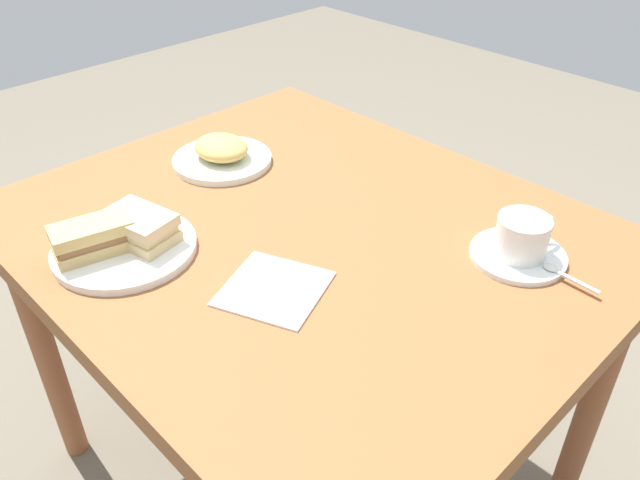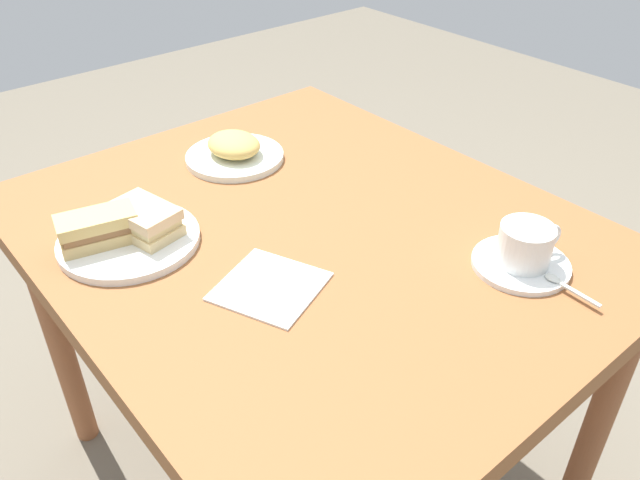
# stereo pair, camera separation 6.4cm
# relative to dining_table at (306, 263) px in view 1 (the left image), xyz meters

# --- Properties ---
(ground_plane) EXTENTS (6.00, 6.00, 0.00)m
(ground_plane) POSITION_rel_dining_table_xyz_m (0.00, 0.00, -0.63)
(ground_plane) COLOR #6D6454
(dining_table) EXTENTS (1.05, 0.87, 0.71)m
(dining_table) POSITION_rel_dining_table_xyz_m (0.00, 0.00, 0.00)
(dining_table) COLOR brown
(dining_table) RESTS_ON ground_plane
(sandwich_plate) EXTENTS (0.24, 0.24, 0.01)m
(sandwich_plate) POSITION_rel_dining_table_xyz_m (0.16, 0.27, 0.09)
(sandwich_plate) COLOR white
(sandwich_plate) RESTS_ON dining_table
(sandwich_front) EXTENTS (0.13, 0.10, 0.05)m
(sandwich_front) POSITION_rel_dining_table_xyz_m (0.15, 0.24, 0.12)
(sandwich_front) COLOR #D5BA80
(sandwich_front) RESTS_ON sandwich_plate
(sandwich_back) EXTENTS (0.09, 0.14, 0.05)m
(sandwich_back) POSITION_rel_dining_table_xyz_m (0.18, 0.31, 0.12)
(sandwich_back) COLOR tan
(sandwich_back) RESTS_ON sandwich_plate
(coffee_saucer) EXTENTS (0.16, 0.16, 0.01)m
(coffee_saucer) POSITION_rel_dining_table_xyz_m (-0.32, -0.19, 0.08)
(coffee_saucer) COLOR white
(coffee_saucer) RESTS_ON dining_table
(coffee_cup) EXTENTS (0.09, 0.12, 0.07)m
(coffee_cup) POSITION_rel_dining_table_xyz_m (-0.32, -0.19, 0.12)
(coffee_cup) COLOR white
(coffee_cup) RESTS_ON coffee_saucer
(spoon) EXTENTS (0.10, 0.02, 0.01)m
(spoon) POSITION_rel_dining_table_xyz_m (-0.39, -0.19, 0.09)
(spoon) COLOR silver
(spoon) RESTS_ON coffee_saucer
(side_plate) EXTENTS (0.21, 0.21, 0.01)m
(side_plate) POSITION_rel_dining_table_xyz_m (0.30, -0.04, 0.09)
(side_plate) COLOR white
(side_plate) RESTS_ON dining_table
(side_food_pile) EXTENTS (0.12, 0.10, 0.04)m
(side_food_pile) POSITION_rel_dining_table_xyz_m (0.30, -0.04, 0.12)
(side_food_pile) COLOR tan
(side_food_pile) RESTS_ON side_plate
(napkin) EXTENTS (0.20, 0.20, 0.00)m
(napkin) POSITION_rel_dining_table_xyz_m (-0.09, 0.16, 0.08)
(napkin) COLOR white
(napkin) RESTS_ON dining_table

